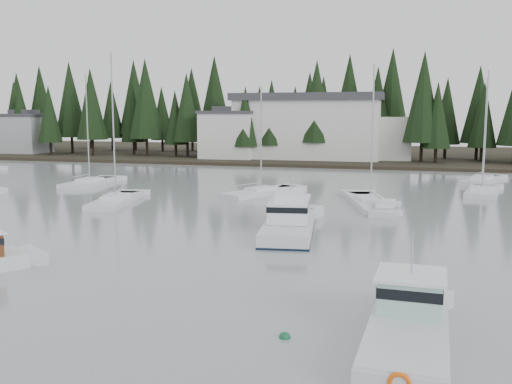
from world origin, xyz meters
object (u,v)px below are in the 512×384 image
sailboat_4 (116,202)px  sailboat_5 (482,194)px  sailboat_7 (370,205)px  sailboat_8 (261,194)px  house_far_west (25,132)px  sailboat_10 (90,184)px  lobster_boat_teal (408,330)px  cabin_cruiser_center (290,223)px  house_west (229,134)px  harbor_inn (320,127)px  sailboat_0 (482,182)px  runabout_1 (385,211)px

sailboat_4 → sailboat_5: size_ratio=1.09×
sailboat_7 → sailboat_8: 11.86m
house_far_west → sailboat_7: (68.59, -43.68, -4.35)m
house_far_west → sailboat_10: sailboat_10 is taller
lobster_boat_teal → cabin_cruiser_center: bearing=27.2°
house_west → sailboat_5: (37.06, -31.51, -4.58)m
harbor_inn → sailboat_5: bearing=-57.7°
cabin_cruiser_center → lobster_boat_teal: 19.44m
house_far_west → sailboat_4: bearing=-46.5°
sailboat_0 → sailboat_8: (-22.76, -16.70, -0.01)m
lobster_boat_teal → sailboat_5: 41.59m
house_far_west → sailboat_8: 69.94m
house_west → sailboat_4: 46.87m
harbor_inn → sailboat_0: 34.04m
harbor_inn → sailboat_7: (11.55, -45.02, -5.72)m
house_west → cabin_cruiser_center: bearing=-68.1°
lobster_boat_teal → runabout_1: 27.72m
house_west → house_far_west: bearing=177.3°
house_far_west → sailboat_8: (57.44, -39.65, -4.35)m
cabin_cruiser_center → sailboat_0: (16.22, 33.85, -0.61)m
house_far_west → lobster_boat_teal: 103.68m
sailboat_5 → runabout_1: 16.10m
sailboat_5 → harbor_inn: bearing=41.8°
sailboat_7 → sailboat_10: (-32.12, 6.49, 0.01)m
sailboat_0 → lobster_boat_teal: bearing=-167.9°
sailboat_4 → sailboat_7: sailboat_4 is taller
cabin_cruiser_center → lobster_boat_teal: cabin_cruiser_center is taller
sailboat_0 → sailboat_8: bearing=147.4°
harbor_inn → sailboat_4: bearing=-102.5°
lobster_boat_teal → sailboat_4: bearing=47.7°
house_far_west → house_west: bearing=-2.7°
house_west → sailboat_0: 43.81m
harbor_inn → sailboat_0: (23.16, -24.29, -5.71)m
sailboat_5 → sailboat_10: sailboat_5 is taller
house_west → lobster_boat_teal: bearing=-67.5°
lobster_boat_teal → sailboat_4: size_ratio=0.57×
runabout_1 → house_far_west: bearing=58.6°
runabout_1 → harbor_inn: bearing=17.5°
sailboat_7 → sailboat_8: size_ratio=1.14×
sailboat_8 → cabin_cruiser_center: bearing=-132.3°
house_west → lobster_boat_teal: size_ratio=1.18×
sailboat_4 → sailboat_8: bearing=-63.4°
sailboat_0 → sailboat_7: 23.76m
sailboat_10 → runabout_1: (33.57, -9.64, 0.07)m
sailboat_8 → runabout_1: size_ratio=1.94×
sailboat_10 → sailboat_4: bearing=-140.9°
house_west → sailboat_10: 35.92m
lobster_boat_teal → sailboat_8: sailboat_8 is taller
house_far_west → runabout_1: (70.04, -46.84, -4.27)m
house_far_west → cabin_cruiser_center: 85.63m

